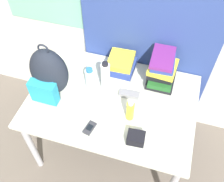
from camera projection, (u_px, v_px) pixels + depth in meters
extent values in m
cube|color=navy|center=(154.00, 3.00, 1.75)|extent=(1.04, 0.04, 2.50)
cube|color=beige|center=(112.00, 101.00, 1.94)|extent=(1.22, 0.85, 0.03)
cylinder|color=#B2B2B7|center=(32.00, 146.00, 2.09)|extent=(0.05, 0.05, 0.67)
cylinder|color=#B2B2B7|center=(68.00, 80.00, 2.54)|extent=(0.05, 0.05, 0.67)
cylinder|color=#B2B2B7|center=(184.00, 107.00, 2.33)|extent=(0.05, 0.05, 0.67)
ellipsoid|color=#1E232D|center=(49.00, 72.00, 1.83)|extent=(0.27, 0.20, 0.40)
cube|color=teal|center=(44.00, 92.00, 1.82)|extent=(0.19, 0.07, 0.18)
torus|color=#1E232D|center=(43.00, 49.00, 1.67)|extent=(0.08, 0.01, 0.08)
cube|color=silver|center=(122.00, 72.00, 2.07)|extent=(0.19, 0.21, 0.05)
cube|color=navy|center=(120.00, 66.00, 2.03)|extent=(0.22, 0.21, 0.06)
cube|color=yellow|center=(121.00, 60.00, 2.00)|extent=(0.20, 0.23, 0.04)
cube|color=black|center=(161.00, 79.00, 2.02)|extent=(0.20, 0.24, 0.05)
cube|color=#1E5623|center=(161.00, 77.00, 1.98)|extent=(0.18, 0.25, 0.04)
cube|color=black|center=(161.00, 70.00, 1.95)|extent=(0.19, 0.20, 0.06)
cube|color=yellow|center=(163.00, 67.00, 1.90)|extent=(0.21, 0.22, 0.05)
cube|color=navy|center=(163.00, 62.00, 1.87)|extent=(0.17, 0.21, 0.04)
cube|color=#6B2370|center=(163.00, 58.00, 1.85)|extent=(0.16, 0.26, 0.02)
cylinder|color=silver|center=(90.00, 80.00, 1.92)|extent=(0.07, 0.07, 0.20)
cylinder|color=#286BB7|center=(89.00, 70.00, 1.83)|extent=(0.05, 0.05, 0.02)
cylinder|color=white|center=(106.00, 78.00, 1.89)|extent=(0.07, 0.07, 0.26)
cylinder|color=black|center=(105.00, 64.00, 1.78)|extent=(0.04, 0.04, 0.02)
cylinder|color=yellow|center=(130.00, 111.00, 1.77)|extent=(0.05, 0.05, 0.16)
cylinder|color=white|center=(131.00, 103.00, 1.70)|extent=(0.04, 0.04, 0.02)
cube|color=#2D2D33|center=(90.00, 128.00, 1.77)|extent=(0.07, 0.11, 0.02)
cube|color=black|center=(90.00, 127.00, 1.76)|extent=(0.05, 0.05, 0.00)
cube|color=gray|center=(129.00, 94.00, 1.94)|extent=(0.15, 0.06, 0.04)
cube|color=black|center=(136.00, 138.00, 1.69)|extent=(0.12, 0.10, 0.07)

